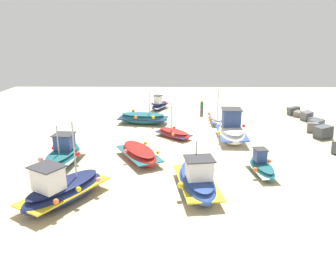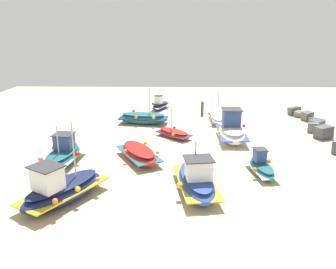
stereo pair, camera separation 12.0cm
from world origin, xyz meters
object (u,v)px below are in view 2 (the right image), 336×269
object	(u,v)px
fishing_boat_6	(160,105)
fishing_boat_9	(196,180)
fishing_boat_2	(63,155)
fishing_boat_4	(217,119)
person_walking	(202,107)
fishing_boat_3	(139,153)
fishing_boat_5	(232,130)
fishing_boat_8	(174,134)
fishing_boat_7	(62,189)
fishing_boat_1	(261,167)
fishing_boat_0	(143,118)

from	to	relation	value
fishing_boat_6	fishing_boat_9	size ratio (longest dim) A/B	0.64
fishing_boat_2	fishing_boat_6	xyz separation A→B (m)	(-16.23, 5.94, -0.09)
fishing_boat_4	person_walking	bearing A→B (deg)	24.85
fishing_boat_6	fishing_boat_3	bearing A→B (deg)	21.81
fishing_boat_5	fishing_boat_8	bearing A→B (deg)	85.84
fishing_boat_5	fishing_boat_7	size ratio (longest dim) A/B	0.92
fishing_boat_6	fishing_boat_7	size ratio (longest dim) A/B	0.63
fishing_boat_6	fishing_boat_8	world-z (taller)	fishing_boat_8
fishing_boat_1	fishing_boat_5	world-z (taller)	fishing_boat_5
fishing_boat_1	fishing_boat_6	xyz separation A→B (m)	(-17.80, -7.13, 0.05)
fishing_boat_8	fishing_boat_9	world-z (taller)	fishing_boat_9
fishing_boat_9	fishing_boat_1	bearing A→B (deg)	111.75
fishing_boat_2	fishing_boat_0	bearing A→B (deg)	-19.15
fishing_boat_6	fishing_boat_2	bearing A→B (deg)	4.77
fishing_boat_7	fishing_boat_8	size ratio (longest dim) A/B	1.64
fishing_boat_1	fishing_boat_3	bearing A→B (deg)	67.06
fishing_boat_0	fishing_boat_9	size ratio (longest dim) A/B	0.94
fishing_boat_9	person_walking	size ratio (longest dim) A/B	3.22
fishing_boat_5	fishing_boat_6	distance (m)	12.61
fishing_boat_1	fishing_boat_2	world-z (taller)	fishing_boat_2
fishing_boat_2	fishing_boat_8	distance (m)	9.50
fishing_boat_9	fishing_boat_8	bearing A→B (deg)	179.56
fishing_boat_1	fishing_boat_7	distance (m)	12.02
fishing_boat_0	fishing_boat_6	xyz separation A→B (m)	(-6.07, 1.36, -0.04)
fishing_boat_2	fishing_boat_6	world-z (taller)	fishing_boat_2
fishing_boat_8	fishing_boat_9	distance (m)	9.88
fishing_boat_5	fishing_boat_6	size ratio (longest dim) A/B	1.45
fishing_boat_8	person_walking	xyz separation A→B (m)	(-7.65, 3.00, 0.60)
fishing_boat_5	fishing_boat_9	distance (m)	9.98
fishing_boat_2	person_walking	xyz separation A→B (m)	(-13.44, 10.53, 0.34)
fishing_boat_3	person_walking	world-z (taller)	person_walking
fishing_boat_7	person_walking	world-z (taller)	fishing_boat_7
fishing_boat_8	person_walking	bearing A→B (deg)	111.31
fishing_boat_5	fishing_boat_7	distance (m)	15.08
fishing_boat_5	fishing_boat_6	world-z (taller)	fishing_boat_5
fishing_boat_1	person_walking	size ratio (longest dim) A/B	2.05
person_walking	fishing_boat_9	bearing A→B (deg)	-13.74
fishing_boat_7	fishing_boat_9	size ratio (longest dim) A/B	1.02
fishing_boat_5	fishing_boat_1	bearing A→B (deg)	-172.63
fishing_boat_1	fishing_boat_5	size ratio (longest dim) A/B	0.68
fishing_boat_0	fishing_boat_4	xyz separation A→B (m)	(-0.41, 7.20, -0.17)
fishing_boat_4	fishing_boat_8	world-z (taller)	fishing_boat_4
fishing_boat_2	fishing_boat_5	xyz separation A→B (m)	(-5.35, 12.30, 0.20)
fishing_boat_7	person_walking	distance (m)	20.75
fishing_boat_1	fishing_boat_7	bearing A→B (deg)	100.67
fishing_boat_8	fishing_boat_9	size ratio (longest dim) A/B	0.62
fishing_boat_2	fishing_boat_7	world-z (taller)	fishing_boat_7
fishing_boat_1	fishing_boat_4	size ratio (longest dim) A/B	0.92
fishing_boat_1	fishing_boat_2	bearing A→B (deg)	75.63
fishing_boat_3	fishing_boat_9	distance (m)	5.94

